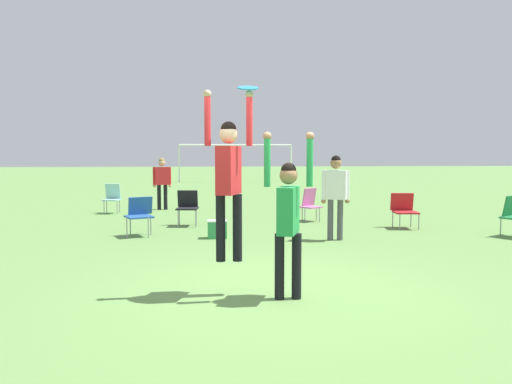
{
  "coord_description": "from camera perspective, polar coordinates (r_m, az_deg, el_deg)",
  "views": [
    {
      "loc": [
        -0.76,
        -6.41,
        1.81
      ],
      "look_at": [
        -0.19,
        0.03,
        1.3
      ],
      "focal_mm": 35.0,
      "sensor_mm": 36.0,
      "label": 1
    }
  ],
  "objects": [
    {
      "name": "camping_chair_3",
      "position": [
        11.18,
        -13.17,
        -2.32
      ],
      "size": [
        0.7,
        0.75,
        0.84
      ],
      "rotation": [
        0.0,
        0.0,
        3.56
      ],
      "color": "gray",
      "rests_on": "ground_plane"
    },
    {
      "name": "camping_chair_0",
      "position": [
        15.57,
        -16.1,
        -0.46
      ],
      "size": [
        0.53,
        0.57,
        0.89
      ],
      "rotation": [
        0.0,
        0.0,
        2.94
      ],
      "color": "gray",
      "rests_on": "ground_plane"
    },
    {
      "name": "camping_chair_4",
      "position": [
        12.5,
        -7.84,
        -1.45
      ],
      "size": [
        0.56,
        0.59,
        0.88
      ],
      "rotation": [
        0.0,
        0.0,
        3.03
      ],
      "color": "gray",
      "rests_on": "ground_plane"
    },
    {
      "name": "person_spectator_near",
      "position": [
        10.4,
        9.09,
        0.35
      ],
      "size": [
        0.61,
        0.38,
        1.76
      ],
      "rotation": [
        0.0,
        0.0,
        -0.47
      ],
      "color": "#4C4C51",
      "rests_on": "ground_plane"
    },
    {
      "name": "camping_chair_1",
      "position": [
        13.33,
        6.2,
        -1.2
      ],
      "size": [
        0.64,
        0.71,
        0.87
      ],
      "rotation": [
        0.0,
        0.0,
        3.79
      ],
      "color": "gray",
      "rests_on": "ground_plane"
    },
    {
      "name": "ground_plane",
      "position": [
        6.7,
        1.65,
        -11.16
      ],
      "size": [
        120.0,
        120.0,
        0.0
      ],
      "primitive_type": "plane",
      "color": "#608C47"
    },
    {
      "name": "person_spectator_far",
      "position": [
        16.12,
        -10.69,
        1.49
      ],
      "size": [
        0.6,
        0.29,
        1.65
      ],
      "rotation": [
        0.0,
        0.0,
        0.21
      ],
      "color": "black",
      "rests_on": "ground_plane"
    },
    {
      "name": "person_jumping",
      "position": [
        6.27,
        -3.14,
        2.4
      ],
      "size": [
        0.63,
        0.51,
        2.15
      ],
      "rotation": [
        0.0,
        0.0,
        1.23
      ],
      "color": "black",
      "rests_on": "ground_plane"
    },
    {
      "name": "person_defending",
      "position": [
        6.12,
        3.71,
        -2.25
      ],
      "size": [
        0.63,
        0.51,
        2.06
      ],
      "rotation": [
        0.0,
        0.0,
        -1.91
      ],
      "color": "black",
      "rests_on": "ground_plane"
    },
    {
      "name": "camping_chair_2",
      "position": [
        12.54,
        16.57,
        -1.78
      ],
      "size": [
        0.61,
        0.65,
        0.84
      ],
      "rotation": [
        0.0,
        0.0,
        3.01
      ],
      "color": "gray",
      "rests_on": "ground_plane"
    },
    {
      "name": "cooler_box",
      "position": [
        10.65,
        -4.46,
        -4.26
      ],
      "size": [
        0.41,
        0.3,
        0.38
      ],
      "color": "#2D8C4C",
      "rests_on": "ground_plane"
    },
    {
      "name": "soccer_goal",
      "position": [
        31.22,
        -2.34,
        4.55
      ],
      "size": [
        7.1,
        0.1,
        2.35
      ],
      "color": "white",
      "rests_on": "ground_plane"
    },
    {
      "name": "frisbee",
      "position": [
        6.31,
        -0.93,
        11.82
      ],
      "size": [
        0.26,
        0.26,
        0.09
      ],
      "color": "#2D9EDB"
    }
  ]
}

